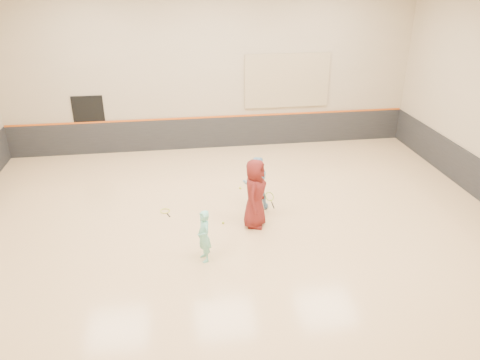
{
  "coord_description": "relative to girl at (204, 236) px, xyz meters",
  "views": [
    {
      "loc": [
        -1.49,
        -10.95,
        6.5
      ],
      "look_at": [
        0.2,
        0.4,
        1.15
      ],
      "focal_mm": 35.0,
      "sensor_mm": 36.0,
      "label": 1
    }
  ],
  "objects": [
    {
      "name": "young_man",
      "position": [
        1.48,
        1.44,
        0.3
      ],
      "size": [
        0.92,
        1.1,
        1.92
      ],
      "primitive_type": "imported",
      "rotation": [
        0.0,
        0.0,
        1.18
      ],
      "color": "maroon",
      "rests_on": "floor"
    },
    {
      "name": "spare_racket",
      "position": [
        -0.94,
        2.57,
        -0.63
      ],
      "size": [
        0.64,
        0.64,
        0.05
      ],
      "primitive_type": null,
      "color": "yellow",
      "rests_on": "floor"
    },
    {
      "name": "held_racket",
      "position": [
        2.02,
        2.14,
        -0.18
      ],
      "size": [
        0.41,
        0.41,
        0.48
      ],
      "primitive_type": null,
      "color": "#98B928",
      "rests_on": "instructor"
    },
    {
      "name": "acoustic_panel",
      "position": [
        3.74,
        7.47,
        1.84
      ],
      "size": [
        3.2,
        0.08,
        2.0
      ],
      "primitive_type": "cube",
      "color": "tan",
      "rests_on": "wall_back"
    },
    {
      "name": "room",
      "position": [
        0.94,
        1.52,
        0.16
      ],
      "size": [
        15.04,
        12.04,
        6.22
      ],
      "color": "tan",
      "rests_on": "ground"
    },
    {
      "name": "doorway",
      "position": [
        -3.56,
        7.5,
        0.44
      ],
      "size": [
        1.1,
        0.05,
        2.2
      ],
      "primitive_type": "cube",
      "color": "black",
      "rests_on": "floor"
    },
    {
      "name": "ball_beside_spare",
      "position": [
        1.42,
        3.71,
        -0.62
      ],
      "size": [
        0.07,
        0.07,
        0.07
      ],
      "primitive_type": "sphere",
      "color": "yellow",
      "rests_on": "floor"
    },
    {
      "name": "wainscot_back",
      "position": [
        0.94,
        7.49,
        -0.06
      ],
      "size": [
        14.9,
        0.04,
        1.2
      ],
      "primitive_type": "cube",
      "color": "#232326",
      "rests_on": "floor"
    },
    {
      "name": "instructor",
      "position": [
        1.68,
        2.42,
        0.14
      ],
      "size": [
        0.79,
        0.62,
        1.58
      ],
      "primitive_type": "imported",
      "rotation": [
        0.0,
        0.0,
        3.17
      ],
      "color": "#88B2D2",
      "rests_on": "floor"
    },
    {
      "name": "ball_under_racket",
      "position": [
        0.63,
        1.62,
        -0.62
      ],
      "size": [
        0.07,
        0.07,
        0.07
      ],
      "primitive_type": "sphere",
      "color": "#C1D531",
      "rests_on": "floor"
    },
    {
      "name": "girl",
      "position": [
        0.0,
        0.0,
        0.0
      ],
      "size": [
        0.43,
        0.54,
        1.31
      ],
      "primitive_type": "imported",
      "rotation": [
        0.0,
        0.0,
        -1.3
      ],
      "color": "#7CD8C0",
      "rests_on": "floor"
    },
    {
      "name": "accent_stripe",
      "position": [
        0.94,
        7.48,
        0.56
      ],
      "size": [
        14.9,
        0.03,
        0.06
      ],
      "primitive_type": "cube",
      "color": "#D85914",
      "rests_on": "wall_back"
    },
    {
      "name": "ball_in_hand",
      "position": [
        1.57,
        1.26,
        0.53
      ],
      "size": [
        0.07,
        0.07,
        0.07
      ],
      "primitive_type": "sphere",
      "color": "#C4DF33",
      "rests_on": "young_man"
    }
  ]
}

